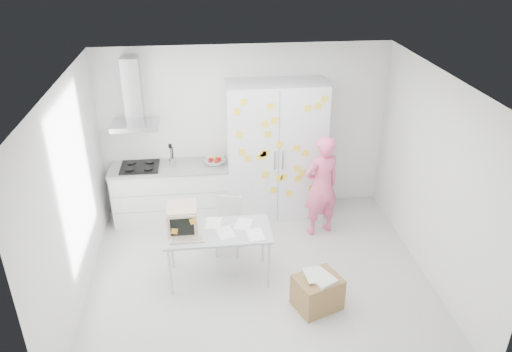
{
  "coord_description": "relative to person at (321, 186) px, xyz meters",
  "views": [
    {
      "loc": [
        -0.64,
        -5.35,
        4.26
      ],
      "look_at": [
        0.03,
        0.69,
        1.19
      ],
      "focal_mm": 35.0,
      "sensor_mm": 36.0,
      "label": 1
    }
  ],
  "objects": [
    {
      "name": "chair",
      "position": [
        -1.4,
        -0.31,
        -0.33
      ],
      "size": [
        0.45,
        0.45,
        0.83
      ],
      "rotation": [
        0.0,
        0.0,
        -0.24
      ],
      "color": "beige",
      "rests_on": "ground"
    },
    {
      "name": "cardboard_box",
      "position": [
        -0.4,
        -1.66,
        -0.57
      ],
      "size": [
        0.66,
        0.6,
        0.47
      ],
      "rotation": [
        0.0,
        0.0,
        0.37
      ],
      "color": "olive",
      "rests_on": "ground"
    },
    {
      "name": "desk",
      "position": [
        -1.86,
        -0.92,
        0.03
      ],
      "size": [
        1.37,
        0.7,
        1.09
      ],
      "rotation": [
        0.0,
        0.0,
        0.01
      ],
      "color": "#ACB4B7",
      "rests_on": "ground"
    },
    {
      "name": "range_hood",
      "position": [
        -2.7,
        0.81,
        1.16
      ],
      "size": [
        0.7,
        0.48,
        1.01
      ],
      "color": "silver",
      "rests_on": "walls"
    },
    {
      "name": "counter_run",
      "position": [
        -2.25,
        0.68,
        -0.32
      ],
      "size": [
        1.84,
        0.63,
        1.28
      ],
      "color": "white",
      "rests_on": "ground"
    },
    {
      "name": "floor",
      "position": [
        -1.05,
        -1.02,
        -0.8
      ],
      "size": [
        4.5,
        4.0,
        0.02
      ],
      "primitive_type": "cube",
      "color": "silver",
      "rests_on": "ground"
    },
    {
      "name": "person",
      "position": [
        0.0,
        0.0,
        0.0
      ],
      "size": [
        0.67,
        0.55,
        1.59
      ],
      "primitive_type": "imported",
      "rotation": [
        0.0,
        0.0,
        3.48
      ],
      "color": "#F25E8E",
      "rests_on": "ground"
    },
    {
      "name": "tall_cabinet",
      "position": [
        -0.6,
        0.65,
        0.31
      ],
      "size": [
        1.5,
        0.68,
        2.2
      ],
      "color": "silver",
      "rests_on": "ground"
    },
    {
      "name": "walls",
      "position": [
        -1.05,
        -0.3,
        0.56
      ],
      "size": [
        4.52,
        4.01,
        2.7
      ],
      "color": "white",
      "rests_on": "ground"
    },
    {
      "name": "ceiling",
      "position": [
        -1.05,
        -1.02,
        1.91
      ],
      "size": [
        4.5,
        4.0,
        0.02
      ],
      "primitive_type": "cube",
      "color": "white",
      "rests_on": "walls"
    }
  ]
}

